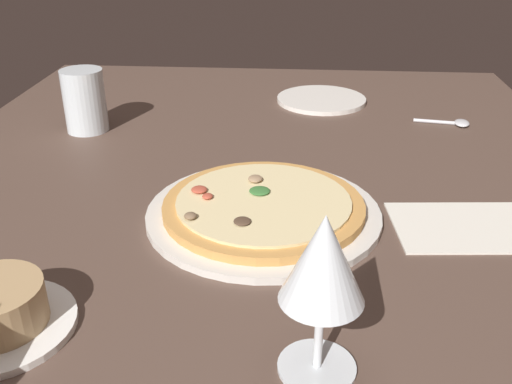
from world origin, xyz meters
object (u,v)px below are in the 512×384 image
Objects in this scene: pizza_main at (263,209)px; paper_menu at (465,227)px; spoon at (455,123)px; water_glass at (85,105)px; wine_glass_far at (323,265)px; side_plate at (321,100)px.

paper_menu is at bearing -92.16° from pizza_main.
pizza_main reaches higher than spoon.
pizza_main is at bearing -131.48° from water_glass.
wine_glass_far is at bearing 139.12° from paper_menu.
pizza_main reaches higher than paper_menu.
spoon is at bearing -41.56° from pizza_main.
water_glass is at bearing 35.16° from wine_glass_far.
side_plate is 1.01× the size of paper_menu.
pizza_main is 26.56cm from paper_menu.
pizza_main is 2.99× the size of spoon.
side_plate is (51.31, -9.18, -0.72)cm from pizza_main.
wine_glass_far is 1.41× the size of water_glass.
water_glass is 1.08× the size of spoon.
side_plate is at bearing -10.15° from pizza_main.
spoon is at bearing -116.76° from side_plate.
water_glass is at bearing 58.03° from paper_menu.
wine_glass_far is at bearing 178.18° from side_plate.
spoon is at bearing -83.43° from water_glass.
pizza_main is 46.52cm from water_glass.
spoon is at bearing -22.49° from wine_glass_far.
pizza_main is 51.68cm from spoon.
water_glass is 0.60× the size of side_plate.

